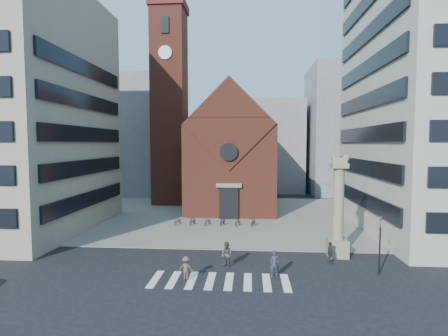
% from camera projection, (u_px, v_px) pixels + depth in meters
% --- Properties ---
extents(ground, '(120.00, 120.00, 0.00)m').
position_uv_depth(ground, '(216.00, 266.00, 27.23)').
color(ground, black).
rests_on(ground, ground).
extents(piazza, '(46.00, 30.00, 0.05)m').
position_uv_depth(piazza, '(230.00, 216.00, 46.13)').
color(piazza, gray).
rests_on(piazza, ground).
extents(zebra_crossing, '(10.20, 3.20, 0.01)m').
position_uv_depth(zebra_crossing, '(220.00, 281.00, 24.20)').
color(zebra_crossing, white).
rests_on(zebra_crossing, ground).
extents(church, '(12.00, 16.65, 18.00)m').
position_uv_depth(church, '(232.00, 154.00, 51.58)').
color(church, brown).
rests_on(church, ground).
extents(campanile, '(5.50, 5.50, 31.20)m').
position_uv_depth(campanile, '(170.00, 104.00, 54.72)').
color(campanile, brown).
rests_on(campanile, ground).
extents(building_left, '(18.00, 20.00, 26.00)m').
position_uv_depth(building_left, '(6.00, 112.00, 38.04)').
color(building_left, '#A0907C').
rests_on(building_left, ground).
extents(bg_block_left, '(16.00, 14.00, 22.00)m').
position_uv_depth(bg_block_left, '(133.00, 136.00, 67.73)').
color(bg_block_left, gray).
rests_on(bg_block_left, ground).
extents(bg_block_mid, '(14.00, 12.00, 18.00)m').
position_uv_depth(bg_block_mid, '(267.00, 146.00, 70.92)').
color(bg_block_mid, gray).
rests_on(bg_block_mid, ground).
extents(bg_block_right, '(16.00, 14.00, 24.00)m').
position_uv_depth(bg_block_right, '(352.00, 131.00, 66.55)').
color(bg_block_right, gray).
rests_on(bg_block_right, ground).
extents(lion_column, '(1.63, 1.60, 8.68)m').
position_uv_depth(lion_column, '(338.00, 216.00, 29.23)').
color(lion_column, gray).
rests_on(lion_column, ground).
extents(traffic_light, '(0.13, 0.16, 4.30)m').
position_uv_depth(traffic_light, '(380.00, 244.00, 25.19)').
color(traffic_light, black).
rests_on(traffic_light, ground).
extents(pedestrian_0, '(0.77, 0.58, 1.89)m').
position_uv_depth(pedestrian_0, '(275.00, 264.00, 24.93)').
color(pedestrian_0, '#2F2C3E').
rests_on(pedestrian_0, ground).
extents(pedestrian_1, '(1.19, 1.18, 1.93)m').
position_uv_depth(pedestrian_1, '(227.00, 255.00, 26.92)').
color(pedestrian_1, '#4D403E').
rests_on(pedestrian_1, ground).
extents(pedestrian_2, '(0.45, 1.04, 1.76)m').
position_uv_depth(pedestrian_2, '(330.00, 253.00, 27.64)').
color(pedestrian_2, '#2A2A32').
rests_on(pedestrian_2, ground).
extents(pedestrian_3, '(1.15, 0.76, 1.65)m').
position_uv_depth(pedestrian_3, '(186.00, 268.00, 24.41)').
color(pedestrian_3, brown).
rests_on(pedestrian_3, ground).
extents(scooter_0, '(1.05, 1.71, 0.85)m').
position_uv_depth(scooter_0, '(178.00, 221.00, 40.88)').
color(scooter_0, black).
rests_on(scooter_0, piazza).
extents(scooter_1, '(0.92, 1.62, 0.94)m').
position_uv_depth(scooter_1, '(193.00, 221.00, 40.74)').
color(scooter_1, black).
rests_on(scooter_1, piazza).
extents(scooter_2, '(1.05, 1.71, 0.85)m').
position_uv_depth(scooter_2, '(208.00, 221.00, 40.62)').
color(scooter_2, black).
rests_on(scooter_2, piazza).
extents(scooter_3, '(0.92, 1.62, 0.94)m').
position_uv_depth(scooter_3, '(223.00, 221.00, 40.48)').
color(scooter_3, black).
rests_on(scooter_3, piazza).
extents(scooter_4, '(1.05, 1.71, 0.85)m').
position_uv_depth(scooter_4, '(238.00, 222.00, 40.36)').
color(scooter_4, black).
rests_on(scooter_4, piazza).
extents(scooter_5, '(0.92, 1.62, 0.94)m').
position_uv_depth(scooter_5, '(253.00, 222.00, 40.22)').
color(scooter_5, black).
rests_on(scooter_5, piazza).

